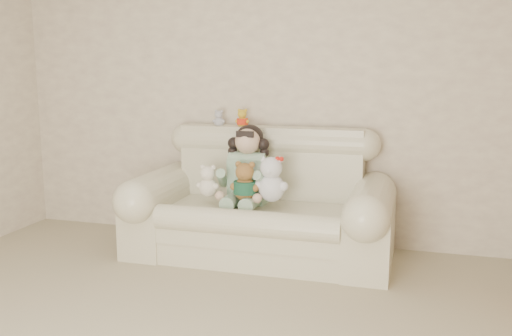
% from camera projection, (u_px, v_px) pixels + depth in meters
% --- Properties ---
extents(wall_back, '(4.50, 0.00, 4.50)m').
position_uv_depth(wall_back, '(258.00, 93.00, 4.88)').
color(wall_back, beige).
rests_on(wall_back, ground).
extents(sofa, '(2.10, 0.95, 1.03)m').
position_uv_depth(sofa, '(259.00, 195.00, 4.49)').
color(sofa, beige).
rests_on(sofa, floor).
extents(seated_child, '(0.41, 0.50, 0.66)m').
position_uv_depth(seated_child, '(248.00, 164.00, 4.56)').
color(seated_child, '#32743A').
rests_on(seated_child, sofa).
extents(brown_teddy, '(0.28, 0.26, 0.36)m').
position_uv_depth(brown_teddy, '(245.00, 177.00, 4.34)').
color(brown_teddy, brown).
rests_on(brown_teddy, sofa).
extents(white_cat, '(0.30, 0.25, 0.42)m').
position_uv_depth(white_cat, '(272.00, 174.00, 4.31)').
color(white_cat, silver).
rests_on(white_cat, sofa).
extents(cream_teddy, '(0.23, 0.19, 0.30)m').
position_uv_depth(cream_teddy, '(208.00, 178.00, 4.48)').
color(cream_teddy, white).
rests_on(cream_teddy, sofa).
extents(yellow_mini_bear, '(0.13, 0.10, 0.19)m').
position_uv_depth(yellow_mini_bear, '(242.00, 117.00, 4.79)').
color(yellow_mini_bear, gold).
rests_on(yellow_mini_bear, sofa).
extents(grey_mini_plush, '(0.13, 0.10, 0.18)m').
position_uv_depth(grey_mini_plush, '(219.00, 117.00, 4.85)').
color(grey_mini_plush, '#A9A9B0').
rests_on(grey_mini_plush, sofa).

